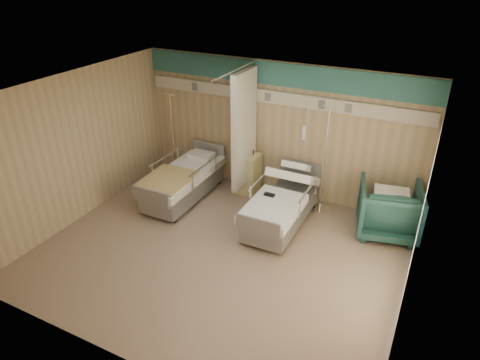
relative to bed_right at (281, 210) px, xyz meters
name	(u,v)px	position (x,y,z in m)	size (l,w,h in m)	color
ground	(220,252)	(-0.60, -1.30, -0.32)	(6.00, 5.00, 0.00)	gray
room_walls	(224,148)	(-0.63, -1.05, 1.55)	(6.04, 5.04, 2.82)	tan
bed_right	(281,210)	(0.00, 0.00, 0.00)	(1.00, 2.16, 0.63)	white
bed_left	(183,185)	(-2.20, 0.00, 0.00)	(1.00, 2.16, 0.63)	white
bedside_cabinet	(247,173)	(-1.15, 0.90, 0.11)	(0.50, 0.48, 0.85)	#D0C782
visitor_armchair	(389,210)	(1.85, 0.60, 0.18)	(1.06, 1.09, 0.99)	#1C4742
waffle_blanket	(393,185)	(1.86, 0.56, 0.71)	(0.60, 0.53, 0.07)	white
iv_stand_right	(321,190)	(0.52, 0.86, 0.13)	(0.39, 0.39, 2.18)	silver
iv_stand_left	(175,161)	(-2.92, 0.76, 0.09)	(0.35, 0.35, 1.98)	silver
call_remote	(269,195)	(-0.20, -0.12, 0.34)	(0.20, 0.09, 0.04)	black
tan_blanket	(167,179)	(-2.25, -0.46, 0.33)	(0.89, 1.13, 0.04)	tan
toiletry_bag	(248,152)	(-1.14, 0.94, 0.59)	(0.21, 0.13, 0.11)	black
white_cup	(243,150)	(-1.27, 0.97, 0.60)	(0.09, 0.09, 0.12)	white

